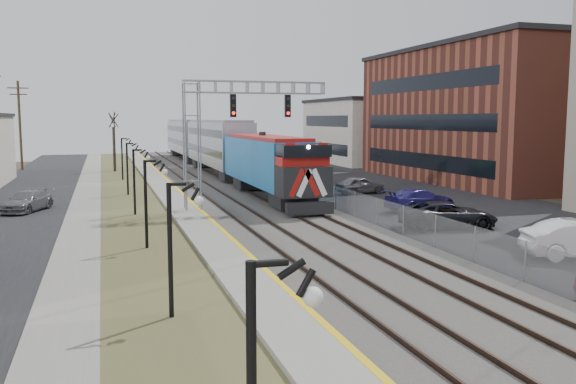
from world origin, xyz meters
name	(u,v)px	position (x,y,z in m)	size (l,w,h in m)	color
street_west	(16,205)	(-11.50, 35.00, 0.02)	(7.00, 120.00, 0.04)	black
sidewalk	(86,202)	(-7.00, 35.00, 0.04)	(2.00, 120.00, 0.08)	gray
grass_median	(130,200)	(-4.00, 35.00, 0.03)	(4.00, 120.00, 0.06)	brown
platform	(172,197)	(-1.00, 35.00, 0.12)	(2.00, 120.00, 0.24)	gray
ballast_bed	(240,195)	(4.00, 35.00, 0.10)	(8.00, 120.00, 0.20)	#595651
parking_lot	(385,191)	(16.00, 35.00, 0.02)	(16.00, 120.00, 0.04)	black
platform_edge	(185,195)	(-0.12, 35.00, 0.24)	(0.24, 120.00, 0.01)	gold
track_near	(213,194)	(2.00, 35.00, 0.28)	(1.58, 120.00, 0.15)	#2D2119
track_far	(259,192)	(5.50, 35.00, 0.28)	(1.58, 120.00, 0.15)	#2D2119
train	(211,146)	(5.50, 56.11, 2.88)	(3.00, 63.05, 5.33)	#1565AE
signal_gantry	(219,122)	(1.22, 27.99, 5.59)	(9.00, 1.07, 8.15)	gray
lampposts	(145,204)	(-4.00, 18.29, 2.00)	(0.14, 62.14, 4.00)	black
fence	(293,184)	(8.20, 35.00, 0.80)	(0.04, 120.00, 1.60)	gray
buildings_east	(566,112)	(30.00, 31.18, 6.31)	(16.00, 76.00, 15.00)	gray
bare_trees	(4,162)	(-12.66, 38.91, 2.70)	(12.30, 42.30, 5.95)	#382D23
car_lot_c	(448,216)	(11.60, 18.49, 0.71)	(2.37, 5.13, 1.43)	black
car_lot_d	(420,200)	(13.27, 24.42, 0.70)	(1.95, 4.80, 1.39)	navy
car_lot_e	(360,186)	(13.24, 33.72, 0.66)	(1.57, 3.90, 1.33)	slate
car_lot_f	(301,173)	(11.81, 44.15, 0.79)	(1.67, 4.79, 1.58)	#0E482A
car_street_b	(27,202)	(-10.38, 31.48, 0.64)	(1.78, 4.39, 1.27)	slate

